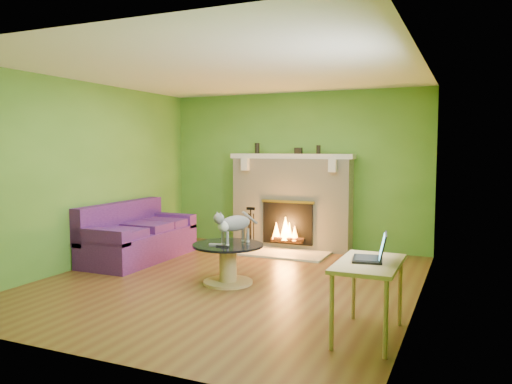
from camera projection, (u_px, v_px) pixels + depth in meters
floor at (229, 282)px, 6.26m from camera, size 5.00×5.00×0.00m
ceiling at (228, 71)px, 6.03m from camera, size 5.00×5.00×0.00m
wall_back at (295, 170)px, 8.43m from camera, size 5.00×0.00×5.00m
wall_front at (84, 196)px, 3.86m from camera, size 5.00×0.00×5.00m
wall_left at (86, 175)px, 7.04m from camera, size 0.00×5.00×5.00m
wall_right at (420, 183)px, 5.25m from camera, size 0.00×5.00×5.00m
window_frame at (409, 162)px, 4.41m from camera, size 0.00×1.20×1.20m
window_pane at (408, 162)px, 4.41m from camera, size 0.00×1.06×1.06m
fireplace at (291, 202)px, 8.31m from camera, size 2.10×0.46×1.58m
hearth at (280, 253)px, 7.90m from camera, size 1.50×0.75×0.03m
mantel at (291, 156)px, 8.22m from camera, size 2.10×0.28×0.08m
sofa at (137, 237)px, 7.52m from camera, size 0.88×1.90×0.85m
coffee_table at (228, 261)px, 6.15m from camera, size 0.87×0.87×0.49m
desk at (369, 271)px, 4.38m from camera, size 0.53×0.91×0.68m
cat at (235, 227)px, 6.13m from camera, size 0.49×0.71×0.42m
remote_silver at (216, 244)px, 6.06m from camera, size 0.18×0.08×0.02m
remote_black at (223, 246)px, 5.96m from camera, size 0.16×0.04×0.02m
laptop at (368, 246)px, 4.41m from camera, size 0.35×0.38×0.25m
fire_tools at (251, 227)px, 8.24m from camera, size 0.18×0.18×0.68m
mantel_vase_left at (257, 148)px, 8.49m from camera, size 0.08×0.08×0.18m
mantel_vase_right at (318, 150)px, 8.06m from camera, size 0.07×0.07×0.14m
mantel_box at (298, 151)px, 8.19m from camera, size 0.12×0.08×0.10m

